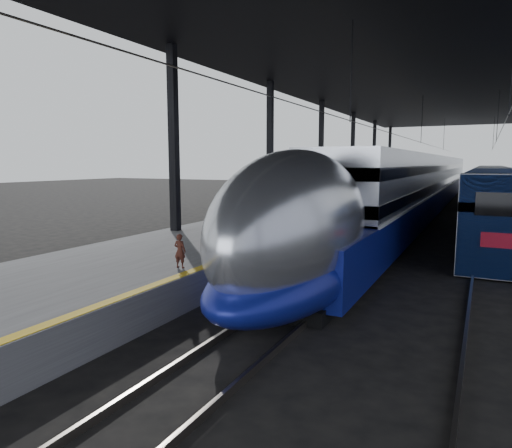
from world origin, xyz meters
The scene contains 8 objects.
ground centered at (0.00, 0.00, 0.00)m, with size 160.00×160.00×0.00m, color black.
platform centered at (-3.50, 20.00, 0.50)m, with size 6.00×80.00×1.00m, color #4C4C4F.
yellow_strip centered at (-0.70, 20.00, 1.00)m, with size 0.30×80.00×0.01m, color gold.
rails centered at (4.50, 20.00, 0.08)m, with size 6.52×80.00×0.16m.
canopy centered at (1.90, 20.00, 9.12)m, with size 18.00×75.00×9.47m.
tgv_train centered at (2.00, 27.48, 2.11)m, with size 3.15×65.20×4.52m.
second_train centered at (7.00, 32.87, 1.84)m, with size 2.64×56.05×3.63m.
child centered at (-1.24, -0.94, 1.50)m, with size 0.36×0.24×0.99m, color #451F17.
Camera 1 is at (6.46, -11.44, 4.01)m, focal length 32.00 mm.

